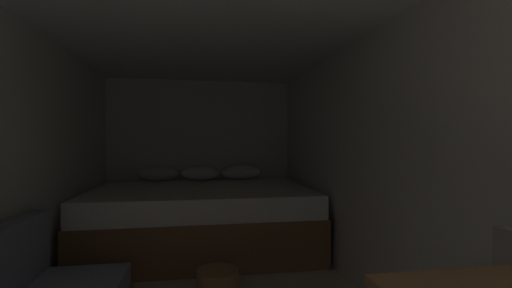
{
  "coord_description": "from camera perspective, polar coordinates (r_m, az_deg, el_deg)",
  "views": [
    {
      "loc": [
        -0.06,
        -0.29,
        1.25
      ],
      "look_at": [
        0.45,
        2.67,
        1.22
      ],
      "focal_mm": 24.33,
      "sensor_mm": 36.0,
      "label": 1
    }
  ],
  "objects": [
    {
      "name": "ceiling_slab",
      "position": [
        2.54,
        -8.33,
        20.83
      ],
      "size": [
        2.66,
        5.25,
        0.05
      ],
      "primitive_type": "cube",
      "color": "white",
      "rests_on": "wall_left"
    },
    {
      "name": "wall_right",
      "position": [
        2.75,
        20.04,
        -3.54
      ],
      "size": [
        0.05,
        5.25,
        2.1
      ],
      "primitive_type": "cube",
      "color": "silver",
      "rests_on": "ground"
    },
    {
      "name": "bed",
      "position": [
        4.17,
        -8.92,
        -11.63
      ],
      "size": [
        2.44,
        1.8,
        0.91
      ],
      "color": "brown",
      "rests_on": "ground"
    },
    {
      "name": "wicker_basket",
      "position": [
        3.0,
        -6.3,
        -21.74
      ],
      "size": [
        0.34,
        0.34,
        0.21
      ],
      "color": "olive",
      "rests_on": "ground"
    },
    {
      "name": "wall_back",
      "position": [
        5.03,
        -9.11,
        -1.65
      ],
      "size": [
        2.66,
        0.05,
        2.1
      ],
      "primitive_type": "cube",
      "color": "silver",
      "rests_on": "ground"
    }
  ]
}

